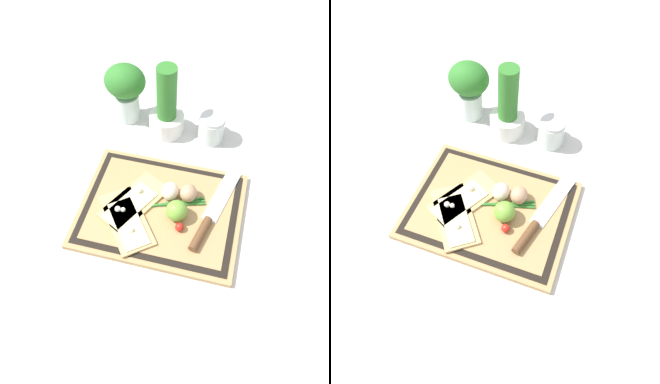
# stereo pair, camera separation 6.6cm
# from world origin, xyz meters

# --- Properties ---
(ground_plane) EXTENTS (6.00, 6.00, 0.00)m
(ground_plane) POSITION_xyz_m (0.00, 0.00, 0.00)
(ground_plane) COLOR silver
(cutting_board) EXTENTS (0.43, 0.34, 0.02)m
(cutting_board) POSITION_xyz_m (0.00, 0.00, 0.01)
(cutting_board) COLOR tan
(cutting_board) RESTS_ON ground_plane
(pizza_slice_near) EXTENTS (0.19, 0.21, 0.02)m
(pizza_slice_near) POSITION_xyz_m (-0.07, -0.06, 0.02)
(pizza_slice_near) COLOR tan
(pizza_slice_near) RESTS_ON cutting_board
(pizza_slice_far) EXTENTS (0.17, 0.21, 0.02)m
(pizza_slice_far) POSITION_xyz_m (-0.08, -0.01, 0.02)
(pizza_slice_far) COLOR tan
(pizza_slice_far) RESTS_ON cutting_board
(knife) EXTENTS (0.10, 0.28, 0.02)m
(knife) POSITION_xyz_m (0.13, -0.01, 0.03)
(knife) COLOR silver
(knife) RESTS_ON cutting_board
(egg_brown) EXTENTS (0.05, 0.05, 0.05)m
(egg_brown) POSITION_xyz_m (0.06, 0.05, 0.04)
(egg_brown) COLOR tan
(egg_brown) RESTS_ON cutting_board
(egg_pink) EXTENTS (0.05, 0.05, 0.05)m
(egg_pink) POSITION_xyz_m (0.01, 0.04, 0.04)
(egg_pink) COLOR beige
(egg_pink) RESTS_ON cutting_board
(lime) EXTENTS (0.06, 0.06, 0.06)m
(lime) POSITION_xyz_m (0.05, -0.02, 0.05)
(lime) COLOR #70A838
(lime) RESTS_ON cutting_board
(cherry_tomato_red) EXTENTS (0.02, 0.02, 0.02)m
(cherry_tomato_red) POSITION_xyz_m (0.06, -0.05, 0.03)
(cherry_tomato_red) COLOR red
(cherry_tomato_red) RESTS_ON cutting_board
(scallion_bunch) EXTENTS (0.24, 0.11, 0.01)m
(scallion_bunch) POSITION_xyz_m (-0.01, 0.01, 0.02)
(scallion_bunch) COLOR #2D7528
(scallion_bunch) RESTS_ON cutting_board
(herb_pot) EXTENTS (0.11, 0.11, 0.23)m
(herb_pot) POSITION_xyz_m (-0.06, 0.30, 0.08)
(herb_pot) COLOR white
(herb_pot) RESTS_ON ground_plane
(sauce_jar) EXTENTS (0.08, 0.08, 0.09)m
(sauce_jar) POSITION_xyz_m (0.08, 0.30, 0.04)
(sauce_jar) COLOR silver
(sauce_jar) RESTS_ON ground_plane
(herb_glass) EXTENTS (0.13, 0.11, 0.19)m
(herb_glass) POSITION_xyz_m (-0.19, 0.33, 0.11)
(herb_glass) COLOR silver
(herb_glass) RESTS_ON ground_plane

